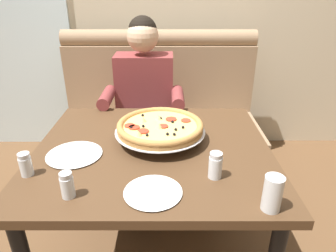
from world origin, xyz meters
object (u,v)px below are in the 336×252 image
dining_table (154,163)px  plate_near_right (76,153)px  booth_bench (160,127)px  plate_near_left (154,191)px  shaker_oregano (216,167)px  patio_chair (33,74)px  diner_main (145,103)px  drinking_glass (273,196)px  pizza (161,127)px  shaker_parmesan (27,166)px  shaker_pepper_flakes (69,186)px

dining_table → plate_near_right: bearing=-168.1°
booth_bench → plate_near_left: size_ratio=7.04×
shaker_oregano → patio_chair: bearing=126.7°
booth_bench → diner_main: size_ratio=1.22×
diner_main → drinking_glass: diner_main is taller
shaker_oregano → pizza: bearing=125.6°
shaker_parmesan → patio_chair: 2.55m
drinking_glass → shaker_oregano: bearing=130.9°
dining_table → diner_main: size_ratio=0.87×
dining_table → shaker_pepper_flakes: bearing=-128.4°
shaker_parmesan → drinking_glass: drinking_glass is taller
diner_main → patio_chair: diner_main is taller
shaker_oregano → drinking_glass: (0.17, -0.19, 0.01)m
booth_bench → plate_near_left: booth_bench is taller
plate_near_left → drinking_glass: 0.42m
plate_near_left → dining_table: bearing=92.7°
plate_near_left → plate_near_right: bearing=143.4°
dining_table → shaker_oregano: (0.26, -0.25, 0.14)m
plate_near_right → drinking_glass: (0.78, -0.36, 0.05)m
pizza → drinking_glass: drinking_glass is taller
diner_main → shaker_parmesan: (-0.41, -0.93, 0.08)m
dining_table → plate_near_left: plate_near_left is taller
dining_table → patio_chair: (-1.49, 2.11, -0.14)m
booth_bench → shaker_oregano: booth_bench is taller
shaker_pepper_flakes → drinking_glass: bearing=-5.4°
drinking_glass → patio_chair: bearing=127.0°
pizza → plate_near_right: bearing=-159.1°
shaker_parmesan → diner_main: bearing=66.4°
plate_near_left → shaker_parmesan: bearing=166.9°
shaker_pepper_flakes → diner_main: bearing=79.5°
shaker_parmesan → shaker_pepper_flakes: size_ratio=0.98×
plate_near_right → patio_chair: 2.47m
shaker_parmesan → plate_near_left: 0.53m
shaker_pepper_flakes → drinking_glass: (0.72, -0.07, 0.01)m
plate_near_left → patio_chair: (-1.51, 2.46, -0.24)m
pizza → drinking_glass: bearing=-52.3°
shaker_parmesan → shaker_pepper_flakes: (0.21, -0.14, 0.00)m
pizza → shaker_oregano: shaker_oregano is taller
shaker_oregano → shaker_pepper_flakes: bearing=-167.5°
diner_main → drinking_glass: bearing=-65.4°
plate_near_right → pizza: bearing=20.9°
booth_bench → shaker_parmesan: bearing=-112.7°
diner_main → shaker_oregano: diner_main is taller
booth_bench → patio_chair: 1.88m
shaker_parmesan → booth_bench: bearing=67.3°
shaker_pepper_flakes → booth_bench: bearing=77.7°
dining_table → diner_main: 0.71m
shaker_oregano → dining_table: bearing=136.8°
shaker_oregano → shaker_pepper_flakes: 0.57m
plate_near_left → drinking_glass: bearing=-11.9°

